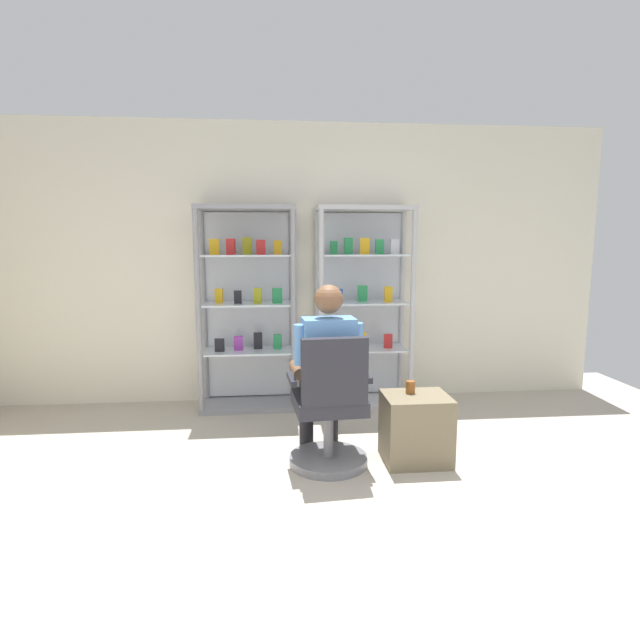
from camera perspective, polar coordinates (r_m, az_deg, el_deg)
The scene contains 8 objects.
ground_plane at distance 2.68m, azimuth 3.10°, elevation -27.58°, with size 7.20×7.20×0.00m, color #B2A899.
back_wall at distance 5.15m, azimuth -1.80°, elevation 6.15°, with size 6.00×0.10×2.70m, color silver.
display_cabinet_left at distance 4.94m, azimuth -7.98°, elevation 1.49°, with size 0.90×0.45×1.90m.
display_cabinet_right at distance 5.01m, azimuth 4.69°, elevation 1.65°, with size 0.90×0.45×1.90m.
office_chair at distance 3.65m, azimuth 1.10°, elevation -10.29°, with size 0.58×0.56×0.96m.
seated_shopkeeper at distance 3.72m, azimuth 0.64°, elevation -4.83°, with size 0.51×0.58×1.29m.
storage_crate at distance 3.87m, azimuth 10.52°, elevation -11.66°, with size 0.47×0.40×0.49m, color #72664C.
tea_glass at distance 3.83m, azimuth 9.95°, elevation -7.31°, with size 0.07×0.07×0.09m, color brown.
Camera 1 is at (-0.34, -2.13, 1.59)m, focal length 28.99 mm.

